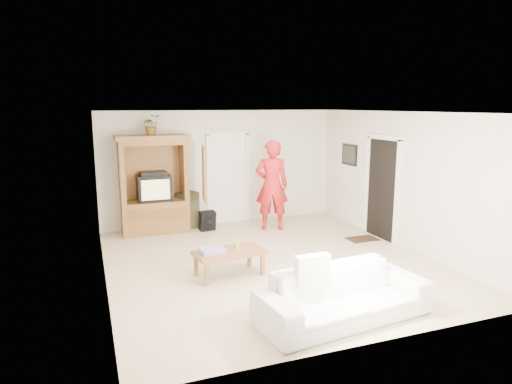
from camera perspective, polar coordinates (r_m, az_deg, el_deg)
floor at (r=8.13m, az=1.76°, el=-8.72°), size 6.00×6.00×0.00m
ceiling at (r=7.66m, az=1.87°, el=9.93°), size 6.00×6.00×0.00m
wall_back at (r=10.59m, az=-4.36°, el=3.10°), size 5.50×0.00×5.50m
wall_front at (r=5.21m, az=14.47°, el=-5.34°), size 5.50×0.00×5.50m
wall_left at (r=7.23m, az=-18.81°, el=-1.09°), size 0.00×6.00×6.00m
wall_right at (r=9.18m, az=17.91°, el=1.41°), size 0.00×6.00×6.00m
armoire at (r=10.00m, az=-12.49°, el=0.14°), size 1.82×1.14×2.10m
door_back at (r=10.65m, az=-3.52°, el=1.63°), size 0.85×0.05×2.04m
doorway_right at (r=9.68m, az=15.51°, el=0.32°), size 0.05×0.90×2.04m
framed_picture at (r=10.67m, az=11.60°, el=4.59°), size 0.03×0.60×0.48m
doormat at (r=9.67m, az=13.16°, el=-5.73°), size 0.60×0.40×0.02m
plant at (r=9.81m, az=-12.93°, el=8.18°), size 0.39×0.34×0.42m
man at (r=9.99m, az=1.98°, el=0.86°), size 0.83×0.66×1.98m
sofa at (r=6.08m, az=10.85°, el=-12.54°), size 2.34×1.14×0.66m
coffee_table at (r=7.41m, az=-3.36°, el=-7.75°), size 1.18×0.75×0.41m
towel at (r=7.31m, az=-5.51°, el=-7.28°), size 0.41×0.32×0.08m
candle at (r=7.47m, az=-2.37°, el=-6.76°), size 0.08×0.08×0.10m
backpack_black at (r=10.07m, az=-6.12°, el=-3.66°), size 0.36×0.24×0.42m
backpack_olive at (r=10.30m, az=-8.53°, el=-2.26°), size 0.51×0.45×0.81m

